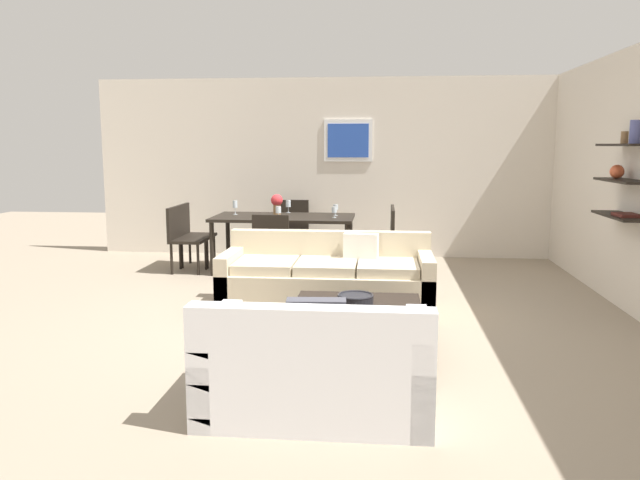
{
  "coord_description": "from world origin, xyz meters",
  "views": [
    {
      "loc": [
        0.49,
        -5.93,
        1.7
      ],
      "look_at": [
        -0.12,
        0.2,
        0.75
      ],
      "focal_mm": 34.69,
      "sensor_mm": 36.0,
      "label": 1
    }
  ],
  "objects_px": {
    "dining_table": "(284,221)",
    "wine_glass_head": "(288,204)",
    "wine_glass_right_near": "(334,210)",
    "wine_glass_foot": "(278,210)",
    "sofa_beige": "(328,282)",
    "dining_chair_left_near": "(182,235)",
    "dining_chair_left_far": "(192,231)",
    "wine_glass_left_far": "(235,205)",
    "dining_chair_head": "(293,226)",
    "dining_chair_right_near": "(384,238)",
    "wine_glass_right_far": "(336,208)",
    "loveseat_white": "(316,367)",
    "decorative_bowl": "(355,299)",
    "dining_chair_right_far": "(384,233)",
    "coffee_table": "(357,328)",
    "dining_chair_foot": "(272,244)",
    "centerpiece_vase": "(277,203)"
  },
  "relations": [
    {
      "from": "dining_table",
      "to": "dining_chair_left_far",
      "type": "bearing_deg",
      "value": 170.86
    },
    {
      "from": "loveseat_white",
      "to": "dining_chair_left_far",
      "type": "relative_size",
      "value": 1.64
    },
    {
      "from": "dining_chair_left_near",
      "to": "wine_glass_foot",
      "type": "xyz_separation_m",
      "value": [
        1.35,
        -0.21,
        0.37
      ]
    },
    {
      "from": "dining_chair_left_far",
      "to": "wine_glass_left_far",
      "type": "relative_size",
      "value": 4.56
    },
    {
      "from": "dining_chair_left_far",
      "to": "wine_glass_foot",
      "type": "bearing_deg",
      "value": -25.36
    },
    {
      "from": "sofa_beige",
      "to": "dining_chair_head",
      "type": "relative_size",
      "value": 2.45
    },
    {
      "from": "dining_table",
      "to": "wine_glass_head",
      "type": "bearing_deg",
      "value": 90.0
    },
    {
      "from": "dining_table",
      "to": "wine_glass_right_far",
      "type": "relative_size",
      "value": 12.36
    },
    {
      "from": "sofa_beige",
      "to": "wine_glass_foot",
      "type": "relative_size",
      "value": 12.44
    },
    {
      "from": "dining_chair_left_far",
      "to": "dining_chair_left_near",
      "type": "height_order",
      "value": "same"
    },
    {
      "from": "wine_glass_right_far",
      "to": "loveseat_white",
      "type": "bearing_deg",
      "value": -87.28
    },
    {
      "from": "wine_glass_right_far",
      "to": "dining_chair_left_near",
      "type": "bearing_deg",
      "value": -170.65
    },
    {
      "from": "dining_chair_left_near",
      "to": "coffee_table",
      "type": "bearing_deg",
      "value": -50.37
    },
    {
      "from": "wine_glass_head",
      "to": "decorative_bowl",
      "type": "bearing_deg",
      "value": -72.76
    },
    {
      "from": "dining_chair_left_far",
      "to": "dining_chair_head",
      "type": "bearing_deg",
      "value": 26.5
    },
    {
      "from": "loveseat_white",
      "to": "wine_glass_right_near",
      "type": "distance_m",
      "value": 4.35
    },
    {
      "from": "dining_chair_right_near",
      "to": "wine_glass_right_near",
      "type": "distance_m",
      "value": 0.75
    },
    {
      "from": "wine_glass_left_far",
      "to": "centerpiece_vase",
      "type": "xyz_separation_m",
      "value": [
        0.6,
        -0.13,
        0.04
      ]
    },
    {
      "from": "dining_chair_head",
      "to": "wine_glass_right_near",
      "type": "bearing_deg",
      "value": -55.47
    },
    {
      "from": "dining_chair_head",
      "to": "dining_chair_right_near",
      "type": "distance_m",
      "value": 1.74
    },
    {
      "from": "dining_chair_head",
      "to": "dining_chair_foot",
      "type": "height_order",
      "value": "same"
    },
    {
      "from": "dining_chair_right_near",
      "to": "dining_table",
      "type": "bearing_deg",
      "value": 170.86
    },
    {
      "from": "dining_chair_left_far",
      "to": "wine_glass_right_far",
      "type": "distance_m",
      "value": 2.07
    },
    {
      "from": "sofa_beige",
      "to": "loveseat_white",
      "type": "xyz_separation_m",
      "value": [
        0.15,
        -2.51,
        0.0
      ]
    },
    {
      "from": "wine_glass_right_near",
      "to": "wine_glass_foot",
      "type": "bearing_deg",
      "value": -156.42
    },
    {
      "from": "dining_chair_head",
      "to": "wine_glass_right_far",
      "type": "bearing_deg",
      "value": -47.97
    },
    {
      "from": "wine_glass_foot",
      "to": "sofa_beige",
      "type": "bearing_deg",
      "value": -62.97
    },
    {
      "from": "dining_chair_head",
      "to": "dining_chair_left_far",
      "type": "bearing_deg",
      "value": -153.5
    },
    {
      "from": "dining_chair_left_far",
      "to": "wine_glass_left_far",
      "type": "height_order",
      "value": "wine_glass_left_far"
    },
    {
      "from": "dining_chair_head",
      "to": "wine_glass_right_far",
      "type": "relative_size",
      "value": 5.78
    },
    {
      "from": "sofa_beige",
      "to": "wine_glass_right_near",
      "type": "distance_m",
      "value": 1.89
    },
    {
      "from": "dining_chair_left_far",
      "to": "decorative_bowl",
      "type": "bearing_deg",
      "value": -53.83
    },
    {
      "from": "wine_glass_foot",
      "to": "coffee_table",
      "type": "bearing_deg",
      "value": -68.02
    },
    {
      "from": "dining_chair_right_near",
      "to": "wine_glass_right_near",
      "type": "height_order",
      "value": "wine_glass_right_near"
    },
    {
      "from": "wine_glass_left_far",
      "to": "wine_glass_foot",
      "type": "height_order",
      "value": "wine_glass_left_far"
    },
    {
      "from": "dining_chair_right_near",
      "to": "loveseat_white",
      "type": "bearing_deg",
      "value": -95.94
    },
    {
      "from": "decorative_bowl",
      "to": "wine_glass_left_far",
      "type": "relative_size",
      "value": 1.59
    },
    {
      "from": "sofa_beige",
      "to": "dining_table",
      "type": "xyz_separation_m",
      "value": [
        -0.76,
        1.92,
        0.39
      ]
    },
    {
      "from": "dining_chair_head",
      "to": "wine_glass_right_near",
      "type": "xyz_separation_m",
      "value": [
        0.69,
        -1.01,
        0.34
      ]
    },
    {
      "from": "dining_chair_head",
      "to": "loveseat_white",
      "type": "bearing_deg",
      "value": -80.29
    },
    {
      "from": "dining_table",
      "to": "sofa_beige",
      "type": "bearing_deg",
      "value": -68.29
    },
    {
      "from": "dining_chair_right_far",
      "to": "dining_chair_left_near",
      "type": "bearing_deg",
      "value": -170.86
    },
    {
      "from": "wine_glass_left_far",
      "to": "dining_chair_foot",
      "type": "bearing_deg",
      "value": -55.47
    },
    {
      "from": "coffee_table",
      "to": "dining_chair_left_far",
      "type": "height_order",
      "value": "dining_chair_left_far"
    },
    {
      "from": "dining_chair_left_far",
      "to": "centerpiece_vase",
      "type": "height_order",
      "value": "centerpiece_vase"
    },
    {
      "from": "dining_chair_foot",
      "to": "wine_glass_foot",
      "type": "xyz_separation_m",
      "value": [
        -0.0,
        0.47,
        0.37
      ]
    },
    {
      "from": "loveseat_white",
      "to": "dining_chair_head",
      "type": "distance_m",
      "value": 5.4
    },
    {
      "from": "wine_glass_head",
      "to": "wine_glass_right_near",
      "type": "distance_m",
      "value": 0.88
    },
    {
      "from": "dining_chair_left_near",
      "to": "wine_glass_left_far",
      "type": "bearing_deg",
      "value": 27.2
    },
    {
      "from": "wine_glass_right_far",
      "to": "decorative_bowl",
      "type": "bearing_deg",
      "value": -82.81
    }
  ]
}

